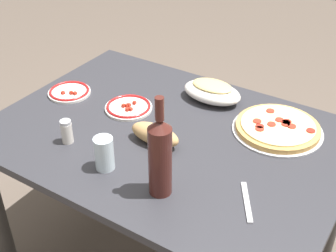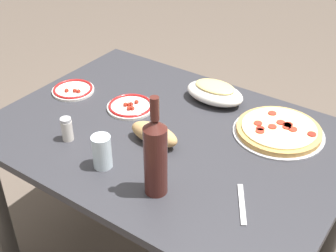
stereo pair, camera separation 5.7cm
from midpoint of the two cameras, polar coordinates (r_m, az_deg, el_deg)
The scene contains 10 objects.
dining_table at distance 1.69m, azimuth 0.97°, elevation -4.05°, with size 1.26×0.90×0.71m.
pepperoni_pizza at distance 1.67m, azimuth 14.71°, elevation -0.54°, with size 0.33×0.33×0.03m.
baked_pasta_dish at distance 1.81m, azimuth 6.81°, elevation 4.27°, with size 0.24×0.15×0.08m.
wine_bottle at distance 1.30m, azimuth -0.33°, elevation -3.75°, with size 0.07×0.07×0.33m.
water_glass at distance 1.45m, azimuth -7.21°, elevation -3.24°, with size 0.06×0.06×0.11m, color silver.
side_plate_near at distance 1.77m, azimuth -3.82°, elevation 2.49°, with size 0.18×0.18×0.02m.
side_plate_far at distance 1.91m, azimuth -11.03°, elevation 4.50°, with size 0.17×0.17×0.02m.
bread_loaf at distance 1.56m, azimuth -0.70°, elevation -1.03°, with size 0.19×0.08×0.07m, color tan.
spice_shaker at distance 1.60m, azimuth -11.62°, elevation -0.40°, with size 0.04×0.04×0.09m.
fork_right at distance 1.36m, azimuth 10.49°, elevation -9.65°, with size 0.17×0.02×0.01m, color #B7B7BC.
Camera 2 is at (-0.77, 1.10, 1.63)m, focal length 48.42 mm.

